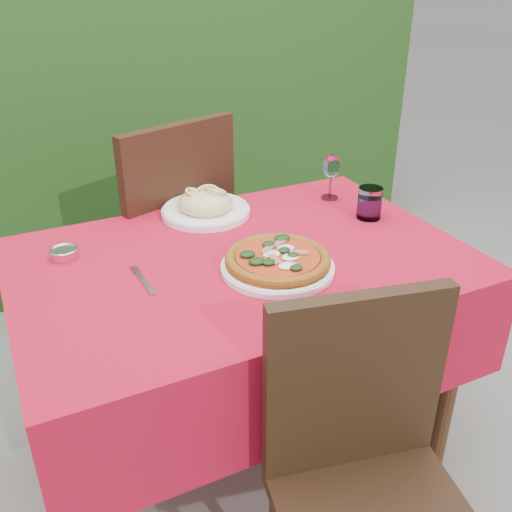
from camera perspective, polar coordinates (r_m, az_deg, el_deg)
name	(u,v)px	position (r m, az deg, el deg)	size (l,w,h in m)	color
ground	(244,448)	(2.07, -1.17, -18.66)	(60.00, 60.00, 0.00)	#68635E
hedge	(107,92)	(2.97, -14.65, 15.59)	(3.20, 0.55, 1.78)	black
dining_table	(242,302)	(1.69, -1.36, -4.57)	(1.26, 0.86, 0.75)	#442916
chair_near	(367,471)	(1.33, 11.08, -20.35)	(0.48, 0.48, 0.90)	black
chair_far	(166,232)	(2.17, -9.02, 2.34)	(0.57, 0.57, 1.01)	black
pizza_plate	(278,262)	(1.53, 2.18, -0.57)	(0.34, 0.34, 0.06)	white
pasta_plate	(206,206)	(1.87, -5.07, 4.99)	(0.29, 0.29, 0.08)	white
water_glass	(369,204)	(1.87, 11.28, 5.08)	(0.08, 0.08, 0.10)	silver
wine_glass	(331,168)	(1.99, 7.54, 8.74)	(0.07, 0.07, 0.16)	silver
fork	(145,283)	(1.50, -11.05, -2.66)	(0.02, 0.18, 0.00)	#BCBBC3
steel_ramekin	(64,254)	(1.68, -18.63, 0.20)	(0.07, 0.07, 0.03)	silver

